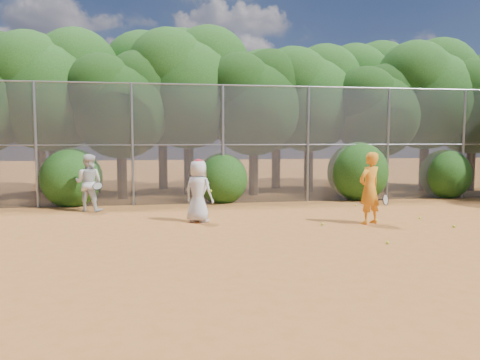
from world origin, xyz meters
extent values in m
plane|color=#A05924|center=(0.00, 0.00, 0.00)|extent=(80.00, 80.00, 0.00)
cylinder|color=gray|center=(-7.00, 6.00, 2.00)|extent=(0.09, 0.09, 4.00)
cylinder|color=gray|center=(-4.00, 6.00, 2.00)|extent=(0.09, 0.09, 4.00)
cylinder|color=gray|center=(-1.00, 6.00, 2.00)|extent=(0.09, 0.09, 4.00)
cylinder|color=gray|center=(2.00, 6.00, 2.00)|extent=(0.09, 0.09, 4.00)
cylinder|color=gray|center=(5.00, 6.00, 2.00)|extent=(0.09, 0.09, 4.00)
cylinder|color=gray|center=(8.00, 6.00, 2.00)|extent=(0.09, 0.09, 4.00)
cylinder|color=gray|center=(0.00, 6.00, 4.00)|extent=(20.00, 0.05, 0.05)
cylinder|color=gray|center=(0.00, 6.00, 2.00)|extent=(20.00, 0.04, 0.04)
cube|color=slate|center=(0.00, 6.00, 2.00)|extent=(20.00, 0.02, 4.00)
cylinder|color=black|center=(-7.00, 8.50, 1.26)|extent=(0.38, 0.38, 2.52)
sphere|color=#184411|center=(-7.00, 8.50, 3.73)|extent=(4.03, 4.03, 4.03)
sphere|color=#184411|center=(-6.19, 8.90, 4.74)|extent=(3.23, 3.23, 3.23)
sphere|color=#184411|center=(-7.71, 8.20, 4.54)|extent=(3.02, 3.02, 3.02)
cylinder|color=black|center=(-4.50, 7.80, 1.08)|extent=(0.36, 0.36, 2.17)
sphere|color=black|center=(-4.50, 7.80, 3.21)|extent=(3.47, 3.47, 3.47)
sphere|color=black|center=(-3.81, 8.15, 4.08)|extent=(2.78, 2.78, 2.78)
sphere|color=black|center=(-5.11, 7.54, 3.91)|extent=(2.60, 2.60, 2.60)
cylinder|color=black|center=(-2.00, 8.80, 1.33)|extent=(0.39, 0.39, 2.66)
sphere|color=#184411|center=(-2.00, 8.80, 3.94)|extent=(4.26, 4.26, 4.26)
sphere|color=#184411|center=(-1.15, 9.23, 5.00)|extent=(3.40, 3.40, 3.40)
sphere|color=#184411|center=(-2.74, 8.48, 4.79)|extent=(3.19, 3.19, 3.19)
cylinder|color=black|center=(0.50, 8.20, 1.14)|extent=(0.37, 0.37, 2.27)
sphere|color=black|center=(0.50, 8.20, 3.37)|extent=(3.64, 3.64, 3.64)
sphere|color=black|center=(1.23, 8.56, 4.28)|extent=(2.91, 2.91, 2.91)
sphere|color=black|center=(-0.14, 7.93, 4.10)|extent=(2.73, 2.73, 2.73)
cylinder|color=black|center=(3.00, 9.00, 1.22)|extent=(0.38, 0.38, 2.45)
sphere|color=#184411|center=(3.00, 9.00, 3.63)|extent=(3.92, 3.92, 3.92)
sphere|color=#184411|center=(3.78, 9.39, 4.61)|extent=(3.14, 3.14, 3.14)
sphere|color=#184411|center=(2.31, 8.71, 4.41)|extent=(2.94, 2.94, 2.94)
cylinder|color=black|center=(5.50, 8.00, 1.05)|extent=(0.36, 0.36, 2.10)
sphere|color=black|center=(5.50, 8.00, 3.11)|extent=(3.36, 3.36, 3.36)
sphere|color=black|center=(6.17, 8.34, 3.95)|extent=(2.69, 2.69, 2.69)
sphere|color=black|center=(4.91, 7.75, 3.78)|extent=(2.52, 2.52, 2.52)
cylinder|color=black|center=(8.00, 8.60, 1.29)|extent=(0.39, 0.39, 2.59)
sphere|color=#184411|center=(8.00, 8.60, 3.83)|extent=(4.14, 4.14, 4.14)
sphere|color=#184411|center=(8.83, 9.01, 4.87)|extent=(3.32, 3.32, 3.32)
sphere|color=#184411|center=(7.27, 8.29, 4.66)|extent=(3.11, 3.11, 3.11)
cylinder|color=black|center=(10.00, 8.30, 1.15)|extent=(0.37, 0.37, 2.31)
sphere|color=black|center=(10.00, 8.30, 3.42)|extent=(3.70, 3.70, 3.70)
sphere|color=black|center=(9.35, 8.02, 4.16)|extent=(2.77, 2.77, 2.77)
cylinder|color=black|center=(-8.00, 10.80, 1.31)|extent=(0.39, 0.39, 2.62)
sphere|color=#184411|center=(-8.00, 10.80, 3.88)|extent=(4.20, 4.20, 4.20)
sphere|color=#184411|center=(-7.16, 11.22, 4.94)|extent=(3.36, 3.36, 3.36)
sphere|color=#184411|center=(-8.73, 10.49, 4.72)|extent=(3.15, 3.15, 3.15)
cylinder|color=black|center=(-3.00, 11.00, 1.40)|extent=(0.40, 0.40, 2.80)
sphere|color=#184411|center=(-3.00, 11.00, 4.14)|extent=(4.48, 4.48, 4.48)
sphere|color=#184411|center=(-2.10, 11.45, 5.26)|extent=(3.58, 3.58, 3.58)
sphere|color=#184411|center=(-3.78, 10.66, 5.04)|extent=(3.36, 3.36, 3.36)
cylinder|color=black|center=(2.00, 10.60, 1.26)|extent=(0.38, 0.38, 2.52)
sphere|color=#184411|center=(2.00, 10.60, 3.73)|extent=(4.03, 4.03, 4.03)
sphere|color=#184411|center=(2.81, 11.00, 4.74)|extent=(3.23, 3.23, 3.23)
sphere|color=#184411|center=(1.29, 10.30, 4.54)|extent=(3.02, 3.02, 3.02)
cylinder|color=black|center=(6.50, 11.20, 1.36)|extent=(0.40, 0.40, 2.73)
sphere|color=#184411|center=(6.50, 11.20, 4.04)|extent=(4.37, 4.37, 4.37)
sphere|color=#184411|center=(7.37, 11.64, 5.13)|extent=(3.49, 3.49, 3.49)
sphere|color=#184411|center=(5.74, 10.87, 4.91)|extent=(3.28, 3.28, 3.28)
sphere|color=#184411|center=(-6.00, 6.30, 1.00)|extent=(2.00, 2.00, 2.00)
sphere|color=#184411|center=(-1.00, 6.30, 0.90)|extent=(1.80, 1.80, 1.80)
sphere|color=#184411|center=(4.00, 6.30, 1.10)|extent=(2.20, 2.20, 2.20)
sphere|color=#184411|center=(7.50, 6.30, 0.95)|extent=(1.90, 1.90, 1.90)
imported|color=orange|center=(2.22, 1.48, 0.93)|extent=(0.80, 0.69, 1.86)
torus|color=black|center=(2.57, 1.28, 0.65)|extent=(0.28, 0.23, 0.30)
cylinder|color=black|center=(2.44, 1.46, 0.62)|extent=(0.19, 0.25, 0.07)
imported|color=silver|center=(-2.11, 2.47, 0.82)|extent=(0.96, 0.90, 1.65)
ellipsoid|color=#B61A2A|center=(-2.11, 2.47, 1.61)|extent=(0.22, 0.22, 0.13)
sphere|color=#BDD626|center=(-1.81, 2.27, 0.85)|extent=(0.07, 0.07, 0.07)
imported|color=silver|center=(-5.25, 4.89, 0.87)|extent=(1.00, 0.87, 1.74)
torus|color=black|center=(-4.95, 4.59, 0.80)|extent=(0.33, 0.25, 0.25)
cylinder|color=black|center=(-4.93, 4.76, 0.66)|extent=(0.06, 0.24, 0.21)
sphere|color=#BDD626|center=(2.54, 1.73, 0.03)|extent=(0.07, 0.07, 0.07)
sphere|color=#BDD626|center=(3.90, 1.91, 0.03)|extent=(0.07, 0.07, 0.07)
sphere|color=#BDD626|center=(1.58, -0.79, 0.03)|extent=(0.07, 0.07, 0.07)
sphere|color=#BDD626|center=(4.06, 0.63, 0.03)|extent=(0.07, 0.07, 0.07)
sphere|color=#BDD626|center=(0.95, 1.46, 0.03)|extent=(0.07, 0.07, 0.07)
sphere|color=#BDD626|center=(3.19, 4.53, 0.03)|extent=(0.07, 0.07, 0.07)
camera|label=1|loc=(-3.06, -9.76, 2.19)|focal=35.00mm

